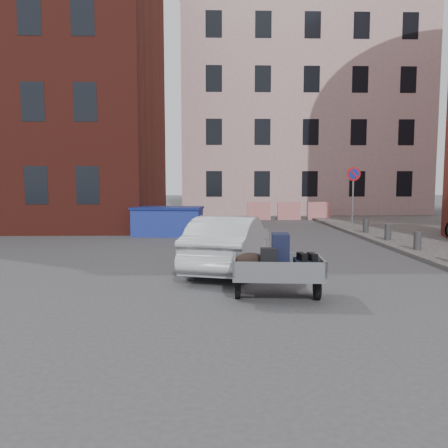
{
  "coord_description": "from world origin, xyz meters",
  "views": [
    {
      "loc": [
        -0.09,
        -9.3,
        2.14
      ],
      "look_at": [
        0.19,
        1.39,
        1.1
      ],
      "focal_mm": 35.0,
      "sensor_mm": 36.0,
      "label": 1
    }
  ],
  "objects": [
    {
      "name": "no_parking_sign",
      "position": [
        6.0,
        9.48,
        2.01
      ],
      "size": [
        0.6,
        0.09,
        2.65
      ],
      "color": "gray",
      "rests_on": "sidewalk"
    },
    {
      "name": "trailer",
      "position": [
        1.07,
        -1.51,
        0.61
      ],
      "size": [
        1.68,
        1.86,
        1.2
      ],
      "rotation": [
        0.0,
        0.0,
        -0.08
      ],
      "color": "black",
      "rests_on": "ground"
    },
    {
      "name": "barriers",
      "position": [
        4.2,
        15.0,
        0.5
      ],
      "size": [
        4.7,
        0.18,
        1.0
      ],
      "color": "red",
      "rests_on": "ground"
    },
    {
      "name": "dumpster",
      "position": [
        -1.88,
        7.96,
        0.58
      ],
      "size": [
        2.87,
        1.71,
        1.15
      ],
      "rotation": [
        0.0,
        0.0,
        -0.11
      ],
      "color": "navy",
      "rests_on": "ground"
    },
    {
      "name": "building_pink",
      "position": [
        6.0,
        22.0,
        7.0
      ],
      "size": [
        16.0,
        8.0,
        14.0
      ],
      "primitive_type": "cube",
      "color": "#C29695",
      "rests_on": "ground"
    },
    {
      "name": "bollards",
      "position": [
        6.0,
        3.4,
        0.4
      ],
      "size": [
        0.22,
        9.02,
        0.55
      ],
      "color": "#3A3A3D",
      "rests_on": "sidewalk"
    },
    {
      "name": "building_brick",
      "position": [
        -9.0,
        13.0,
        7.0
      ],
      "size": [
        12.0,
        10.0,
        14.0
      ],
      "primitive_type": "cube",
      "color": "#591E16",
      "rests_on": "ground"
    },
    {
      "name": "ground",
      "position": [
        0.0,
        0.0,
        0.0
      ],
      "size": [
        120.0,
        120.0,
        0.0
      ],
      "primitive_type": "plane",
      "color": "#38383A",
      "rests_on": "ground"
    },
    {
      "name": "silver_car",
      "position": [
        0.33,
        1.18,
        0.66
      ],
      "size": [
        2.39,
        4.23,
        1.32
      ],
      "primitive_type": "imported",
      "rotation": [
        0.0,
        0.0,
        2.88
      ],
      "color": "#ABAEB2",
      "rests_on": "ground"
    }
  ]
}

